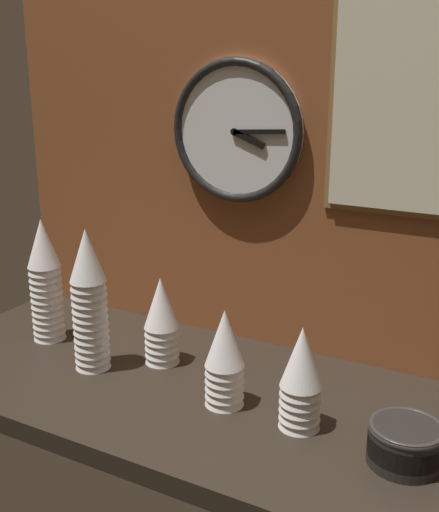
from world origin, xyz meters
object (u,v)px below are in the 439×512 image
at_px(cup_stack_center, 225,358).
at_px(cup_stack_center_left, 161,320).
at_px(wall_clock, 236,131).
at_px(cup_stack_left, 89,300).
at_px(cup_stack_center_right, 301,378).
at_px(bowl_stack_right, 405,442).
at_px(cup_stack_far_left, 45,280).

relative_size(cup_stack_center, cup_stack_center_left, 1.00).
height_order(cup_stack_center_left, wall_clock, wall_clock).
xyz_separation_m(cup_stack_center_left, cup_stack_left, (-0.12, -0.09, 0.06)).
height_order(cup_stack_center, cup_stack_center_right, same).
xyz_separation_m(cup_stack_center_right, bowl_stack_right, (0.19, -0.02, -0.06)).
relative_size(cup_stack_far_left, wall_clock, 0.94).
bearing_deg(cup_stack_center, wall_clock, 113.76).
height_order(cup_stack_center_left, cup_stack_far_left, cup_stack_far_left).
bearing_deg(cup_stack_left, cup_stack_center, -0.17).
relative_size(cup_stack_center, cup_stack_far_left, 0.67).
bearing_deg(cup_stack_left, bowl_stack_right, -2.19).
xyz_separation_m(cup_stack_far_left, cup_stack_center_right, (0.66, -0.07, -0.05)).
bearing_deg(cup_stack_center_right, bowl_stack_right, -5.82).
height_order(cup_stack_center_left, bowl_stack_right, cup_stack_center_left).
bearing_deg(cup_stack_far_left, cup_stack_left, -19.95).
height_order(cup_stack_center, cup_stack_far_left, cup_stack_far_left).
bearing_deg(cup_stack_center_left, wall_clock, 65.65).
distance_m(cup_stack_center_left, bowl_stack_right, 0.57).
bearing_deg(bowl_stack_right, cup_stack_center_left, 167.92).
relative_size(cup_stack_center_left, bowl_stack_right, 1.56).
bearing_deg(cup_stack_center_left, cup_stack_left, -141.58).
bearing_deg(cup_stack_center, cup_stack_far_left, 172.31).
bearing_deg(wall_clock, cup_stack_center, -66.24).
height_order(cup_stack_center, wall_clock, wall_clock).
bearing_deg(cup_stack_center, cup_stack_center_right, -1.88).
distance_m(cup_stack_center_right, bowl_stack_right, 0.20).
bearing_deg(cup_stack_center_right, cup_stack_left, 179.27).
xyz_separation_m(cup_stack_center, wall_clock, (-0.12, 0.28, 0.39)).
distance_m(cup_stack_center, cup_stack_center_right, 0.16).
distance_m(cup_stack_far_left, bowl_stack_right, 0.87).
relative_size(cup_stack_center_left, wall_clock, 0.63).
bearing_deg(cup_stack_center, cup_stack_left, 179.83).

